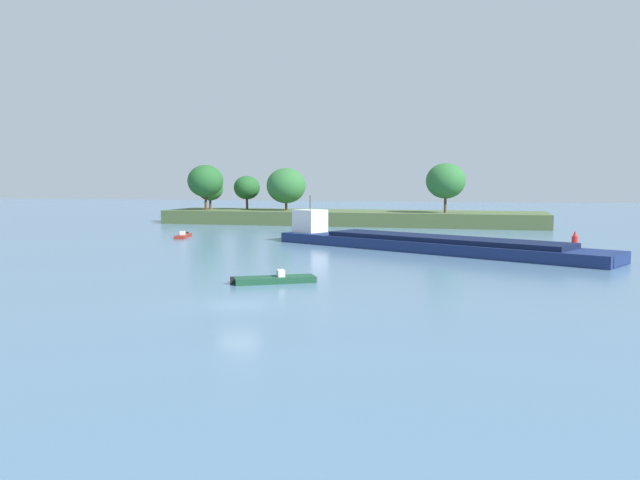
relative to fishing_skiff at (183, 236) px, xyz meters
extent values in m
plane|color=slate|center=(24.59, -41.84, -0.22)|extent=(400.00, 400.00, 0.00)
cube|color=#4C6038|center=(16.18, 31.58, 0.94)|extent=(65.51, 13.81, 2.34)
cylinder|color=#513823|center=(-10.71, 32.68, 3.02)|extent=(0.44, 0.44, 1.81)
ellipsoid|color=#2D6B33|center=(-10.71, 32.68, 5.85)|extent=(4.81, 4.81, 4.33)
cylinder|color=#513823|center=(-9.66, 28.40, 3.44)|extent=(0.44, 0.44, 2.65)
ellipsoid|color=#235B28|center=(-9.66, 28.40, 7.30)|extent=(6.35, 6.35, 5.71)
cylinder|color=#513823|center=(-3.62, 33.17, 3.15)|extent=(0.44, 0.44, 2.07)
ellipsoid|color=#235B28|center=(-3.62, 33.17, 6.10)|extent=(4.79, 4.79, 4.31)
cylinder|color=#513823|center=(4.70, 30.71, 2.92)|extent=(0.44, 0.44, 1.61)
ellipsoid|color=#2D6B33|center=(4.70, 30.71, 6.48)|extent=(6.90, 6.90, 6.21)
cylinder|color=#513823|center=(32.52, 28.76, 3.44)|extent=(0.44, 0.44, 2.65)
ellipsoid|color=#2D6B33|center=(32.52, 28.76, 7.32)|extent=(6.40, 6.40, 5.76)
cube|color=maroon|center=(0.01, -0.02, -0.03)|extent=(2.55, 5.36, 0.39)
cube|color=white|center=(0.10, -0.40, 0.42)|extent=(0.76, 0.65, 0.50)
cube|color=black|center=(-0.66, 2.64, 0.06)|extent=(0.38, 0.35, 0.56)
cube|color=#19472D|center=(23.98, -33.22, 0.00)|extent=(6.08, 4.47, 0.45)
cube|color=white|center=(24.37, -33.00, 0.48)|extent=(0.87, 1.02, 0.50)
cube|color=black|center=(21.24, -34.75, 0.06)|extent=(0.40, 0.42, 0.56)
cube|color=navy|center=(33.20, -8.58, 0.35)|extent=(37.35, 22.59, 1.15)
cube|color=#0F1834|center=(34.54, -9.25, 1.18)|extent=(26.53, 16.59, 0.50)
cube|color=white|center=(17.79, -0.85, 2.33)|extent=(4.29, 4.28, 2.80)
cylinder|color=#333338|center=(17.79, -0.85, 4.63)|extent=(0.12, 0.12, 1.80)
cube|color=navy|center=(50.22, -17.11, 0.41)|extent=(2.75, 4.28, 1.04)
cylinder|color=red|center=(48.92, 0.18, 0.38)|extent=(0.70, 0.70, 1.20)
cone|color=red|center=(48.92, 0.18, 1.33)|extent=(0.49, 0.49, 0.70)
camera|label=1|loc=(39.01, -77.91, 7.27)|focal=36.09mm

